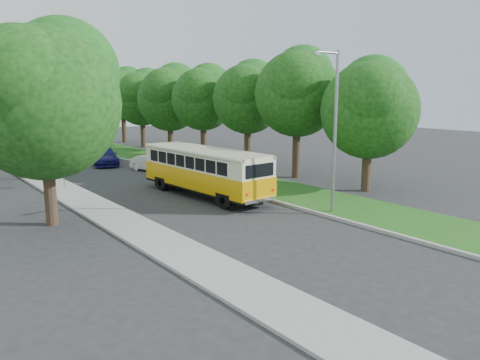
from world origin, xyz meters
TOP-DOWN VIEW (x-y plane):
  - ground at (0.00, 0.00)m, footprint 120.00×120.00m
  - curb at (3.60, 5.00)m, footprint 0.20×70.00m
  - grass_verge at (5.95, 5.00)m, footprint 4.50×70.00m
  - sidewalk at (-4.80, 5.00)m, footprint 2.20×70.00m
  - treeline at (3.15, 17.99)m, footprint 24.27×41.91m
  - lamppost_near at (4.21, -2.50)m, footprint 1.71×0.16m
  - lamppost_far at (-4.70, 16.00)m, footprint 1.71×0.16m
  - warning_sign at (-4.50, 11.98)m, footprint 0.56×0.10m
  - vintage_bus at (1.41, 4.79)m, footprint 3.01×9.73m
  - car_silver at (1.92, 8.42)m, footprint 2.20×4.05m
  - car_white at (3.00, 14.68)m, footprint 2.38×3.97m
  - car_blue at (1.29, 20.04)m, footprint 3.17×5.22m
  - car_grey at (1.53, 27.11)m, footprint 3.51×5.73m

SIDE VIEW (x-z plane):
  - ground at x=0.00m, z-range 0.00..0.00m
  - sidewalk at x=-4.80m, z-range 0.00..0.12m
  - grass_verge at x=5.95m, z-range 0.00..0.13m
  - curb at x=3.60m, z-range 0.00..0.15m
  - car_white at x=3.00m, z-range 0.00..1.24m
  - car_silver at x=1.92m, z-range 0.00..1.31m
  - car_blue at x=1.29m, z-range 0.00..1.41m
  - car_grey at x=1.53m, z-range 0.00..1.48m
  - vintage_bus at x=1.41m, z-range 0.00..2.85m
  - warning_sign at x=-4.50m, z-range 0.46..2.96m
  - lamppost_far at x=-4.70m, z-range 0.37..7.87m
  - lamppost_near at x=4.21m, z-range 0.37..8.37m
  - treeline at x=3.15m, z-range 1.20..10.66m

